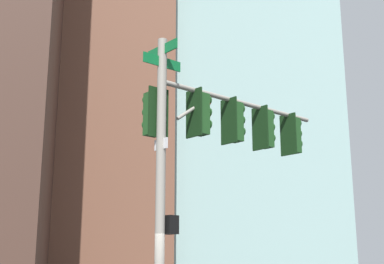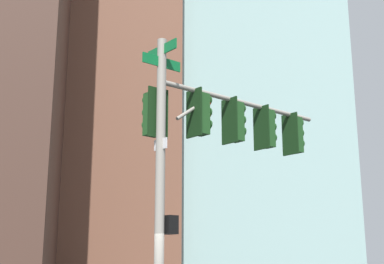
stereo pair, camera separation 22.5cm
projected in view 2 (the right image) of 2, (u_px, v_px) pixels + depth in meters
The scene contains 3 objects.
signal_pole_assembly at pixel (216, 138), 12.85m from camera, with size 5.09×3.16×6.91m.
building_brick_nearside at pixel (81, 69), 56.36m from camera, with size 18.73×21.22×43.27m, color brown.
building_glass_tower at pixel (213, 30), 66.40m from camera, with size 22.25×28.18×59.78m, color #9EC6C1.
Camera 2 is at (1.71, 11.67, 1.99)m, focal length 49.59 mm.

